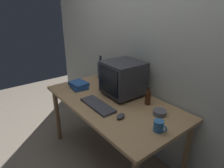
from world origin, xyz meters
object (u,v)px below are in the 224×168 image
computer_mouse (121,116)px  cd_spindle (160,113)px  crt_monitor (123,78)px  mug (159,126)px  bottle_tall (101,70)px  bottle_short (148,97)px  metal_canister (111,77)px  keyboard (98,105)px  book_stack (79,85)px

computer_mouse → cd_spindle: size_ratio=0.83×
crt_monitor → computer_mouse: crt_monitor is taller
mug → crt_monitor: bearing=162.4°
crt_monitor → bottle_tall: crt_monitor is taller
bottle_tall → bottle_short: 0.90m
bottle_tall → cd_spindle: 1.12m
crt_monitor → cd_spindle: 0.55m
computer_mouse → metal_canister: (-0.72, 0.45, 0.06)m
mug → cd_spindle: mug is taller
bottle_tall → mug: size_ratio=2.57×
cd_spindle → crt_monitor: bearing=178.2°
computer_mouse → keyboard: bearing=167.1°
bottle_short → bottle_tall: bearing=175.9°
bottle_short → metal_canister: bearing=173.6°
crt_monitor → book_stack: 0.56m
bottle_tall → bottle_short: (0.90, -0.06, -0.04)m
keyboard → bottle_tall: size_ratio=1.36×
crt_monitor → mug: bearing=-17.6°
bottle_short → cd_spindle: 0.22m
crt_monitor → book_stack: crt_monitor is taller
book_stack → metal_canister: 0.43m
bottle_short → cd_spindle: (0.20, -0.07, -0.05)m
bottle_tall → bottle_short: size_ratio=1.57×
cd_spindle → bottle_tall: bearing=173.3°
keyboard → cd_spindle: cd_spindle is taller
keyboard → computer_mouse: 0.30m
keyboard → computer_mouse: bearing=8.6°
bottle_short → metal_canister: size_ratio=1.31×
book_stack → metal_canister: bearing=78.7°
crt_monitor → book_stack: (-0.45, -0.29, -0.16)m
bottle_short → mug: bearing=-36.6°
crt_monitor → metal_canister: (-0.37, 0.13, -0.12)m
computer_mouse → bottle_short: (-0.03, 0.37, 0.06)m
metal_canister → bottle_short: bearing=-6.4°
crt_monitor → computer_mouse: (0.35, -0.32, -0.17)m
bottle_tall → cd_spindle: bearing=-6.7°
cd_spindle → metal_canister: (-0.89, 0.14, 0.05)m
keyboard → cd_spindle: size_ratio=3.50×
keyboard → mug: 0.64m
crt_monitor → bottle_tall: 0.60m
book_stack → metal_canister: size_ratio=1.53×
crt_monitor → bottle_short: crt_monitor is taller
book_stack → computer_mouse: bearing=-2.4°
crt_monitor → cd_spindle: size_ratio=3.33×
bottle_short → mug: bottle_short is taller
computer_mouse → cd_spindle: (0.17, 0.31, 0.00)m
cd_spindle → bottle_short: bearing=162.0°
computer_mouse → book_stack: book_stack is taller
computer_mouse → cd_spindle: bearing=39.9°
computer_mouse → cd_spindle: 0.35m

